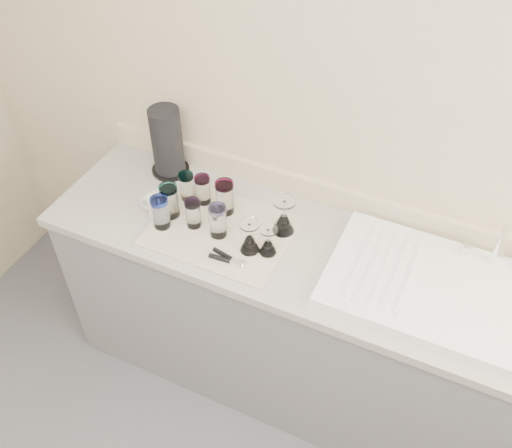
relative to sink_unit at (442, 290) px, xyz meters
The scene contains 17 objects.
room_envelope 1.47m from the sink_unit, 114.66° to the right, with size 3.54×3.50×2.52m.
counter_unit 0.72m from the sink_unit, behind, with size 2.06×0.62×0.90m.
sink_unit is the anchor object (origin of this frame).
dish_towel 0.87m from the sink_unit, behind, with size 0.55×0.42×0.01m, color beige.
tumbler_teal 1.08m from the sink_unit, behind, with size 0.06×0.06×0.13m.
tumbler_cyan 1.01m from the sink_unit, behind, with size 0.07×0.07×0.13m.
tumbler_purple 0.90m from the sink_unit, behind, with size 0.08×0.08×0.15m.
tumbler_magenta 1.09m from the sink_unit, behind, with size 0.07×0.07×0.15m.
tumbler_blue 0.98m from the sink_unit, behind, with size 0.06×0.06×0.13m.
tumbler_lavender 0.87m from the sink_unit, behind, with size 0.07×0.07×0.14m.
tumbler_extra 1.10m from the sink_unit, behind, with size 0.07×0.07×0.14m.
goblet_back_right 0.64m from the sink_unit, behind, with size 0.09×0.09×0.16m.
goblet_front_left 0.72m from the sink_unit, behind, with size 0.08×0.08×0.14m.
goblet_front_right 0.65m from the sink_unit, behind, with size 0.07×0.07×0.12m.
can_opener 0.79m from the sink_unit, 165.88° to the right, with size 0.15×0.05×0.02m.
white_mug 1.15m from the sink_unit, behind, with size 0.14×0.11×0.09m.
paper_towel_roll 1.27m from the sink_unit, behind, with size 0.17×0.17×0.32m.
Camera 1 is at (0.50, -0.26, 2.50)m, focal length 40.00 mm.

